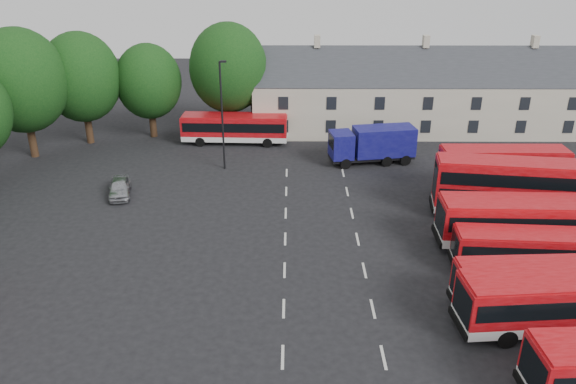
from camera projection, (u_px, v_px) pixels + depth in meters
name	position (u px, v px, depth m)	size (l,w,h in m)	color
ground	(284.00, 288.00, 33.27)	(140.00, 140.00, 0.00)	black
lane_markings	(324.00, 270.00, 35.08)	(5.15, 33.80, 0.01)	beige
treeline	(46.00, 95.00, 48.27)	(29.92, 32.59, 12.01)	black
terrace_houses	(421.00, 96.00, 58.93)	(35.70, 7.13, 10.06)	beige
bus_row_b	(570.00, 298.00, 29.01)	(11.68, 3.56, 3.25)	silver
bus_row_c	(550.00, 283.00, 30.65)	(10.42, 2.89, 2.92)	silver
bus_row_d	(535.00, 249.00, 34.26)	(9.83, 2.87, 2.74)	silver
bus_row_e	(534.00, 220.00, 36.84)	(12.35, 3.17, 3.47)	silver
bus_dd_south	(511.00, 185.00, 40.80)	(11.11, 3.93, 4.46)	silver
bus_dd_north	(502.00, 169.00, 44.40)	(9.82, 2.29, 4.03)	silver
bus_north	(235.00, 126.00, 56.11)	(10.58, 2.81, 2.97)	silver
box_truck	(373.00, 143.00, 51.15)	(7.98, 3.64, 3.36)	black
silver_car	(120.00, 187.00, 45.03)	(1.64, 4.08, 1.39)	#A5A7AC
lamppost	(222.00, 113.00, 48.48)	(0.67, 0.31, 9.68)	black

